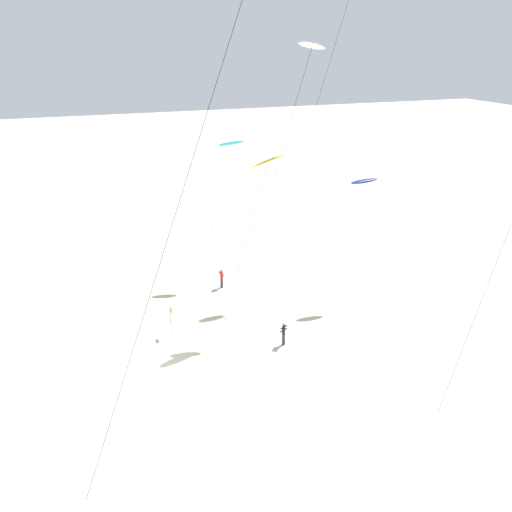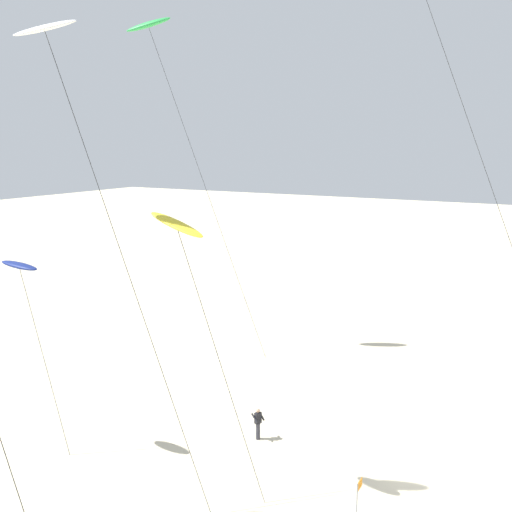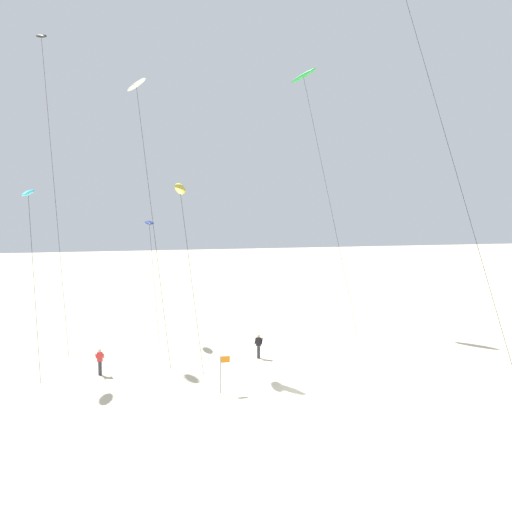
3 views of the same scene
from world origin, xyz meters
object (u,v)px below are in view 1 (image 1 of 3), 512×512
at_px(kite_cyan, 231,145).
at_px(kite_flyer_nearest, 222,278).
at_px(kite_white, 311,49).
at_px(kite_navy, 364,182).
at_px(marker_flag, 171,315).
at_px(kite_flyer_middle, 284,333).
at_px(kite_yellow, 268,163).

height_order(kite_cyan, kite_flyer_nearest, kite_cyan).
distance_m(kite_white, kite_navy, 10.78).
relative_size(kite_navy, marker_flag, 4.55).
bearing_deg(kite_navy, kite_flyer_middle, -56.39).
bearing_deg(kite_white, kite_flyer_nearest, -117.53).
distance_m(kite_cyan, kite_navy, 11.96).
distance_m(kite_yellow, kite_navy, 8.91).
bearing_deg(kite_flyer_nearest, marker_flag, -42.06).
bearing_deg(marker_flag, kite_yellow, 96.83).
height_order(kite_white, kite_navy, kite_white).
relative_size(kite_yellow, kite_cyan, 1.05).
bearing_deg(kite_navy, marker_flag, -83.32).
distance_m(kite_navy, kite_flyer_nearest, 14.13).
bearing_deg(kite_white, kite_flyer_middle, -33.75).
height_order(kite_cyan, kite_flyer_middle, kite_cyan).
distance_m(kite_white, marker_flag, 21.47).
height_order(kite_white, marker_flag, kite_white).
distance_m(kite_cyan, marker_flag, 16.47).
distance_m(kite_yellow, marker_flag, 12.75).
bearing_deg(kite_yellow, marker_flag, -83.17).
xyz_separation_m(kite_cyan, kite_navy, (8.56, 8.11, -2.00)).
bearing_deg(kite_cyan, kite_flyer_middle, -4.87).
height_order(kite_navy, kite_flyer_middle, kite_navy).
relative_size(kite_cyan, marker_flag, 5.61).
relative_size(kite_navy, kite_flyer_middle, 5.73).
xyz_separation_m(kite_yellow, kite_flyer_middle, (5.25, -0.84, -10.72)).
distance_m(kite_white, kite_yellow, 8.86).
bearing_deg(kite_flyer_nearest, kite_navy, 66.60).
distance_m(kite_cyan, kite_flyer_nearest, 11.38).
relative_size(kite_yellow, kite_flyer_middle, 7.37).
height_order(kite_white, kite_yellow, kite_white).
bearing_deg(kite_flyer_middle, marker_flag, -122.23).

